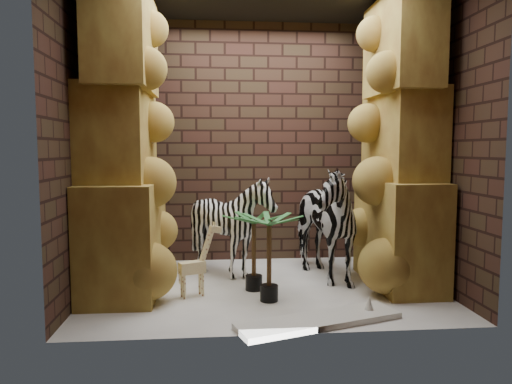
{
  "coord_description": "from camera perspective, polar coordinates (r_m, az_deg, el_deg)",
  "views": [
    {
      "loc": [
        -0.5,
        -4.71,
        1.42
      ],
      "look_at": [
        -0.07,
        0.15,
        0.98
      ],
      "focal_mm": 32.93,
      "sensor_mm": 36.0,
      "label": 1
    }
  ],
  "objects": [
    {
      "name": "rock_pillar_right",
      "position": [
        5.09,
        17.21,
        5.88
      ],
      "size": [
        0.58,
        1.25,
        3.0
      ],
      "primitive_type": null,
      "color": "gold",
      "rests_on": "floor"
    },
    {
      "name": "wall_back",
      "position": [
        5.98,
        -0.27,
        5.98
      ],
      "size": [
        3.5,
        0.0,
        3.5
      ],
      "primitive_type": "plane",
      "rotation": [
        1.57,
        0.0,
        0.0
      ],
      "color": "#351D18",
      "rests_on": "ground"
    },
    {
      "name": "surfboard",
      "position": [
        4.01,
        7.71,
        -15.22
      ],
      "size": [
        1.44,
        0.76,
        0.05
      ],
      "primitive_type": "cube",
      "rotation": [
        0.0,
        0.0,
        0.32
      ],
      "color": "silver",
      "rests_on": "floor"
    },
    {
      "name": "giraffe_toy",
      "position": [
        4.59,
        -7.78,
        -8.13
      ],
      "size": [
        0.39,
        0.27,
        0.73
      ],
      "primitive_type": null,
      "rotation": [
        0.0,
        0.0,
        0.43
      ],
      "color": "#FBE9A6",
      "rests_on": "floor"
    },
    {
      "name": "wall_right",
      "position": [
        5.22,
        20.58,
        5.76
      ],
      "size": [
        0.0,
        3.0,
        3.0
      ],
      "primitive_type": "plane",
      "rotation": [
        1.57,
        0.0,
        -1.57
      ],
      "color": "#351D18",
      "rests_on": "ground"
    },
    {
      "name": "zebra_right",
      "position": [
        5.17,
        7.39,
        -2.47
      ],
      "size": [
        0.96,
        1.37,
        1.47
      ],
      "primitive_type": "imported",
      "rotation": [
        0.0,
        0.0,
        0.25
      ],
      "color": "white",
      "rests_on": "floor"
    },
    {
      "name": "palm_back",
      "position": [
        4.42,
        1.61,
        -7.95
      ],
      "size": [
        0.36,
        0.36,
        0.83
      ],
      "primitive_type": null,
      "color": "#215E2B",
      "rests_on": "floor"
    },
    {
      "name": "wall_left",
      "position": [
        4.87,
        -20.02,
        5.83
      ],
      "size": [
        0.0,
        3.0,
        3.0
      ],
      "primitive_type": "plane",
      "rotation": [
        1.57,
        0.0,
        1.57
      ],
      "color": "#351D18",
      "rests_on": "ground"
    },
    {
      "name": "rock_pillar_left",
      "position": [
        4.79,
        -15.96,
        5.96
      ],
      "size": [
        0.68,
        1.3,
        3.0
      ],
      "primitive_type": null,
      "color": "gold",
      "rests_on": "floor"
    },
    {
      "name": "wall_front",
      "position": [
        3.5,
        3.2,
        6.5
      ],
      "size": [
        3.5,
        0.0,
        3.5
      ],
      "primitive_type": "plane",
      "rotation": [
        -1.57,
        0.0,
        0.0
      ],
      "color": "#351D18",
      "rests_on": "ground"
    },
    {
      "name": "palm_front",
      "position": [
        4.75,
        -0.27,
        -7.23
      ],
      "size": [
        0.36,
        0.36,
        0.79
      ],
      "primitive_type": null,
      "color": "#215E2B",
      "rests_on": "floor"
    },
    {
      "name": "zebra_left",
      "position": [
        5.23,
        -3.07,
        -4.77
      ],
      "size": [
        0.93,
        1.14,
        1.03
      ],
      "primitive_type": "imported",
      "rotation": [
        0.0,
        0.0,
        0.01
      ],
      "color": "white",
      "rests_on": "floor"
    },
    {
      "name": "floor",
      "position": [
        4.95,
        0.98,
        -11.48
      ],
      "size": [
        3.5,
        3.5,
        0.0
      ],
      "primitive_type": "plane",
      "color": "white",
      "rests_on": "ground"
    }
  ]
}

